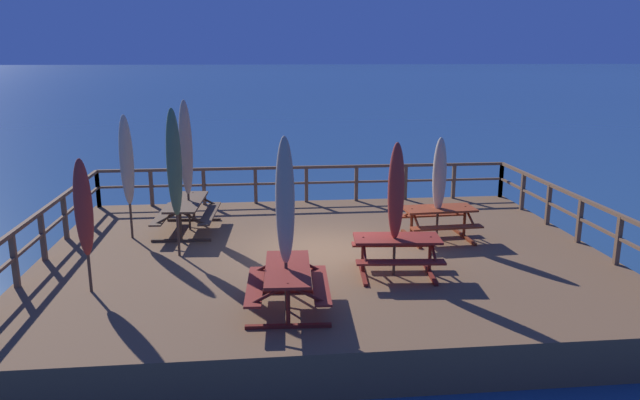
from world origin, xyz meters
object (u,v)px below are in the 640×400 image
Objects in this scene: patio_umbrella_tall_back_left at (186,149)px; patio_umbrella_tall_back_right at (396,192)px; patio_umbrella_tall_mid_left at (83,208)px; patio_umbrella_tall_front at (285,202)px; picnic_table_back_left at (187,209)px; picnic_table_front_left at (288,279)px; patio_umbrella_tall_mid_right at (439,175)px; picnic_table_mid_centre at (439,216)px; patio_umbrella_short_back at (174,164)px; patio_umbrella_short_mid at (127,161)px; picnic_table_mid_left at (397,248)px.

patio_umbrella_tall_back_right is (4.39, -3.63, -0.36)m from patio_umbrella_tall_back_left.
patio_umbrella_tall_front is at bearing -18.63° from patio_umbrella_tall_mid_left.
patio_umbrella_tall_front is at bearing -66.31° from picnic_table_back_left.
patio_umbrella_tall_front is at bearing -67.01° from patio_umbrella_tall_back_left.
patio_umbrella_tall_back_right is 5.80m from patio_umbrella_tall_mid_left.
patio_umbrella_tall_back_right is (2.22, 1.48, -0.22)m from patio_umbrella_tall_front.
patio_umbrella_tall_back_left reaches higher than picnic_table_front_left.
patio_umbrella_tall_mid_left reaches higher than patio_umbrella_tall_mid_right.
patio_umbrella_short_back reaches higher than picnic_table_mid_centre.
patio_umbrella_tall_back_left is at bearing 70.30° from patio_umbrella_tall_mid_left.
picnic_table_front_left and picnic_table_mid_centre have the same top height.
patio_umbrella_short_mid is at bearing 131.78° from patio_umbrella_short_back.
picnic_table_back_left is 5.80m from patio_umbrella_tall_back_right.
picnic_table_mid_centre is 0.58× the size of patio_umbrella_tall_front.
patio_umbrella_tall_mid_left is at bearing -91.62° from patio_umbrella_short_mid.
patio_umbrella_tall_mid_right is at bearing 44.62° from patio_umbrella_tall_front.
picnic_table_front_left is at bearing -52.25° from patio_umbrella_short_mid.
patio_umbrella_tall_mid_left is at bearing -176.81° from picnic_table_mid_left.
patio_umbrella_tall_mid_right is 0.83× the size of patio_umbrella_short_mid.
patio_umbrella_short_mid is at bearing 152.26° from picnic_table_mid_left.
patio_umbrella_tall_back_right is at bearing -124.76° from patio_umbrella_tall_mid_right.
patio_umbrella_tall_back_right is (-0.06, -0.05, 1.15)m from picnic_table_mid_left.
picnic_table_back_left is at bearing -121.31° from patio_umbrella_tall_back_left.
patio_umbrella_short_mid reaches higher than patio_umbrella_tall_mid_right.
picnic_table_mid_left is at bearing 33.74° from picnic_table_front_left.
patio_umbrella_tall_mid_left is at bearing 161.37° from patio_umbrella_tall_front.
patio_umbrella_tall_front reaches higher than patio_umbrella_tall_back_right.
patio_umbrella_tall_mid_left is 3.36m from patio_umbrella_short_mid.
patio_umbrella_tall_front reaches higher than patio_umbrella_short_mid.
picnic_table_front_left is (2.24, -5.02, -0.01)m from picnic_table_back_left.
patio_umbrella_short_back is at bearing 159.64° from patio_umbrella_tall_back_right.
patio_umbrella_tall_front is at bearing -52.65° from patio_umbrella_short_mid.
patio_umbrella_tall_mid_left is at bearing -161.07° from picnic_table_mid_centre.
picnic_table_front_left is 0.58× the size of patio_umbrella_tall_back_left.
picnic_table_mid_centre is 6.31m from patio_umbrella_tall_back_left.
picnic_table_mid_centre is at bearing -13.05° from patio_umbrella_tall_back_left.
picnic_table_back_left is at bearing 70.54° from patio_umbrella_tall_mid_left.
patio_umbrella_tall_mid_right is 0.97× the size of patio_umbrella_tall_mid_left.
patio_umbrella_tall_front is (2.17, -5.12, -0.14)m from patio_umbrella_tall_back_left.
picnic_table_mid_centre and picnic_table_mid_left have the same top height.
patio_umbrella_tall_mid_right reaches higher than picnic_table_mid_centre.
picnic_table_mid_left is 6.63m from patio_umbrella_short_mid.
picnic_table_front_left is at bearing -65.91° from picnic_table_back_left.
picnic_table_mid_centre is 0.66× the size of patio_umbrella_tall_back_right.
patio_umbrella_short_back reaches higher than picnic_table_mid_left.
patio_umbrella_short_mid is (-5.69, 3.07, 0.18)m from patio_umbrella_tall_back_right.
patio_umbrella_tall_mid_left is (-1.40, -3.91, -0.46)m from patio_umbrella_tall_back_left.
patio_umbrella_short_back is (-0.02, -2.00, -0.01)m from patio_umbrella_tall_back_left.
picnic_table_mid_left is (4.49, -3.52, -0.01)m from picnic_table_back_left.
picnic_table_mid_left is at bearing -19.58° from patio_umbrella_short_back.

